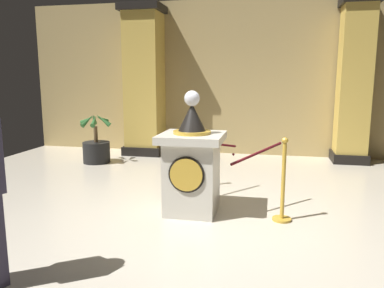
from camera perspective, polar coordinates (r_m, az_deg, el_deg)
name	(u,v)px	position (r m, az deg, el deg)	size (l,w,h in m)	color
ground_plane	(216,222)	(4.84, 3.60, -11.61)	(10.48, 10.48, 0.00)	beige
back_wall	(245,78)	(8.93, 8.00, 9.77)	(10.48, 0.16, 3.53)	tan
pedestal_clock	(192,165)	(4.99, -0.01, -3.24)	(0.82, 0.82, 1.62)	beige
stanchion_near	(283,192)	(4.89, 13.52, -7.01)	(0.24, 0.24, 1.06)	gold
stanchion_far	(195,166)	(6.19, 0.43, -3.40)	(0.24, 0.24, 1.00)	gold
velvet_rope	(233,148)	(5.41, 6.27, -0.65)	(1.33, 1.33, 0.22)	#591419
column_left	(145,82)	(8.95, -7.14, 9.26)	(0.94, 0.94, 3.38)	black
column_right	(354,82)	(8.62, 23.22, 8.51)	(0.74, 0.74, 3.38)	black
potted_palm_left	(96,148)	(8.25, -14.22, -0.56)	(0.71, 0.68, 1.07)	black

